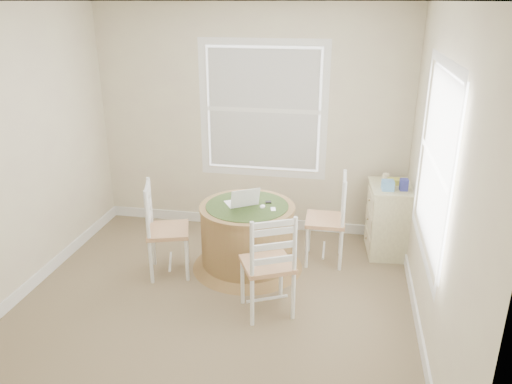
% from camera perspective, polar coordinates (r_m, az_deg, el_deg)
% --- Properties ---
extents(room, '(3.64, 3.64, 2.64)m').
position_cam_1_polar(room, '(4.19, -2.75, 2.89)').
color(room, '#887356').
rests_on(room, ground).
extents(round_table, '(1.14, 1.14, 0.69)m').
position_cam_1_polar(round_table, '(5.12, -1.00, -4.77)').
color(round_table, olive).
rests_on(round_table, ground).
extents(chair_left, '(0.51, 0.52, 0.95)m').
position_cam_1_polar(chair_left, '(5.04, -10.02, -4.30)').
color(chair_left, white).
rests_on(chair_left, ground).
extents(chair_near, '(0.55, 0.54, 0.95)m').
position_cam_1_polar(chair_near, '(4.36, 1.31, -8.19)').
color(chair_near, white).
rests_on(chair_near, ground).
extents(chair_right, '(0.41, 0.43, 0.95)m').
position_cam_1_polar(chair_right, '(5.24, 7.93, -3.14)').
color(chair_right, white).
rests_on(chair_right, ground).
extents(laptop, '(0.39, 0.38, 0.21)m').
position_cam_1_polar(laptop, '(5.01, -1.60, -1.13)').
color(laptop, white).
rests_on(laptop, round_table).
extents(mouse, '(0.07, 0.10, 0.03)m').
position_cam_1_polar(mouse, '(4.95, 0.74, -1.67)').
color(mouse, white).
rests_on(mouse, round_table).
extents(phone, '(0.06, 0.10, 0.02)m').
position_cam_1_polar(phone, '(4.90, 1.98, -2.03)').
color(phone, '#B7BABF').
rests_on(phone, round_table).
extents(keys, '(0.07, 0.06, 0.02)m').
position_cam_1_polar(keys, '(5.05, 1.42, -1.21)').
color(keys, black).
rests_on(keys, round_table).
extents(corner_chest, '(0.48, 0.62, 0.78)m').
position_cam_1_polar(corner_chest, '(5.59, 14.85, -3.02)').
color(corner_chest, beige).
rests_on(corner_chest, ground).
extents(tissue_box, '(0.13, 0.13, 0.10)m').
position_cam_1_polar(tissue_box, '(5.30, 14.83, 0.75)').
color(tissue_box, '#62A1E1').
rests_on(tissue_box, corner_chest).
extents(box_yellow, '(0.16, 0.11, 0.06)m').
position_cam_1_polar(box_yellow, '(5.50, 15.58, 1.18)').
color(box_yellow, '#C8C646').
rests_on(box_yellow, corner_chest).
extents(box_blue, '(0.09, 0.09, 0.12)m').
position_cam_1_polar(box_blue, '(5.33, 16.56, 0.80)').
color(box_blue, '#303590').
rests_on(box_blue, corner_chest).
extents(cup_cream, '(0.07, 0.07, 0.09)m').
position_cam_1_polar(cup_cream, '(5.54, 14.59, 1.59)').
color(cup_cream, beige).
rests_on(cup_cream, corner_chest).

